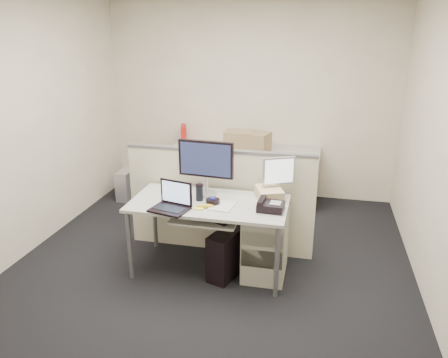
% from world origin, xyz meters
% --- Properties ---
extents(floor, '(4.00, 4.50, 0.01)m').
position_xyz_m(floor, '(0.00, 0.00, -0.01)').
color(floor, black).
rests_on(floor, ground).
extents(wall_back, '(4.00, 0.02, 2.70)m').
position_xyz_m(wall_back, '(0.00, 2.25, 1.35)').
color(wall_back, beige).
rests_on(wall_back, ground).
extents(wall_front, '(4.00, 0.02, 2.70)m').
position_xyz_m(wall_front, '(0.00, -2.25, 1.35)').
color(wall_front, beige).
rests_on(wall_front, ground).
extents(wall_left, '(0.02, 4.50, 2.70)m').
position_xyz_m(wall_left, '(-2.00, 0.00, 1.35)').
color(wall_left, beige).
rests_on(wall_left, ground).
extents(wall_right, '(0.02, 4.50, 2.70)m').
position_xyz_m(wall_right, '(2.00, 0.00, 1.35)').
color(wall_right, beige).
rests_on(wall_right, ground).
extents(desk, '(1.50, 0.75, 0.73)m').
position_xyz_m(desk, '(0.00, 0.00, 0.66)').
color(desk, '#B4B1AA').
rests_on(desk, floor).
extents(keyboard_tray, '(0.62, 0.32, 0.02)m').
position_xyz_m(keyboard_tray, '(0.00, -0.18, 0.62)').
color(keyboard_tray, '#B4B1AA').
rests_on(keyboard_tray, desk).
extents(drawer_pedestal, '(0.40, 0.55, 0.65)m').
position_xyz_m(drawer_pedestal, '(0.55, 0.05, 0.33)').
color(drawer_pedestal, '#B0AE9B').
rests_on(drawer_pedestal, floor).
extents(cubicle_partition, '(2.00, 0.06, 1.10)m').
position_xyz_m(cubicle_partition, '(0.00, 0.45, 0.55)').
color(cubicle_partition, beige).
rests_on(cubicle_partition, floor).
extents(back_counter, '(2.00, 0.60, 0.72)m').
position_xyz_m(back_counter, '(0.00, 1.93, 0.36)').
color(back_counter, '#B0AE9B').
rests_on(back_counter, floor).
extents(monitor_main, '(0.57, 0.26, 0.55)m').
position_xyz_m(monitor_main, '(-0.08, 0.18, 1.01)').
color(monitor_main, black).
rests_on(monitor_main, desk).
extents(monitor_small, '(0.36, 0.29, 0.40)m').
position_xyz_m(monitor_small, '(0.62, 0.28, 0.93)').
color(monitor_small, '#B7B7BC').
rests_on(monitor_small, desk).
extents(laptop, '(0.38, 0.32, 0.25)m').
position_xyz_m(laptop, '(-0.30, -0.28, 0.85)').
color(laptop, black).
rests_on(laptop, desk).
extents(trackball, '(0.15, 0.15, 0.05)m').
position_xyz_m(trackball, '(0.05, -0.05, 0.76)').
color(trackball, black).
rests_on(trackball, desk).
extents(desk_phone, '(0.25, 0.21, 0.07)m').
position_xyz_m(desk_phone, '(0.60, -0.07, 0.77)').
color(desk_phone, black).
rests_on(desk_phone, desk).
extents(paper_stack, '(0.23, 0.28, 0.01)m').
position_xyz_m(paper_stack, '(0.15, -0.08, 0.74)').
color(paper_stack, silver).
rests_on(paper_stack, desk).
extents(sticky_pad, '(0.10, 0.10, 0.01)m').
position_xyz_m(sticky_pad, '(-0.05, -0.18, 0.74)').
color(sticky_pad, yellow).
rests_on(sticky_pad, desk).
extents(travel_mug, '(0.07, 0.07, 0.15)m').
position_xyz_m(travel_mug, '(-0.10, 0.02, 0.80)').
color(travel_mug, black).
rests_on(travel_mug, desk).
extents(banana, '(0.18, 0.08, 0.04)m').
position_xyz_m(banana, '(0.00, -0.15, 0.75)').
color(banana, gold).
rests_on(banana, desk).
extents(cellphone, '(0.07, 0.12, 0.02)m').
position_xyz_m(cellphone, '(-0.06, 0.20, 0.74)').
color(cellphone, black).
rests_on(cellphone, desk).
extents(manila_folders, '(0.32, 0.36, 0.11)m').
position_xyz_m(manila_folders, '(0.55, 0.20, 0.79)').
color(manila_folders, '#D3B783').
rests_on(manila_folders, desk).
extents(keyboard, '(0.45, 0.31, 0.02)m').
position_xyz_m(keyboard, '(0.05, -0.14, 0.64)').
color(keyboard, black).
rests_on(keyboard, keyboard_tray).
extents(pc_tower_desk, '(0.35, 0.54, 0.47)m').
position_xyz_m(pc_tower_desk, '(0.20, -0.05, 0.23)').
color(pc_tower_desk, black).
rests_on(pc_tower_desk, floor).
extents(pc_tower_spare_dark, '(0.25, 0.47, 0.42)m').
position_xyz_m(pc_tower_spare_dark, '(-1.45, 1.96, 0.21)').
color(pc_tower_spare_dark, black).
rests_on(pc_tower_spare_dark, floor).
extents(pc_tower_spare_silver, '(0.18, 0.44, 0.41)m').
position_xyz_m(pc_tower_spare_silver, '(-1.63, 1.63, 0.21)').
color(pc_tower_spare_silver, '#B7B7BC').
rests_on(pc_tower_spare_silver, floor).
extents(cardboard_box_left, '(0.39, 0.29, 0.29)m').
position_xyz_m(cardboard_box_left, '(-0.05, 1.81, 0.87)').
color(cardboard_box_left, tan).
rests_on(cardboard_box_left, back_counter).
extents(cardboard_box_right, '(0.45, 0.39, 0.28)m').
position_xyz_m(cardboard_box_right, '(0.14, 1.81, 0.86)').
color(cardboard_box_right, tan).
rests_on(cardboard_box_right, back_counter).
extents(red_binder, '(0.15, 0.30, 0.27)m').
position_xyz_m(red_binder, '(-0.90, 2.03, 0.86)').
color(red_binder, '#B81212').
rests_on(red_binder, back_counter).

